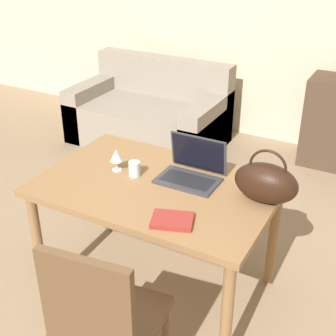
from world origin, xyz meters
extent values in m
cube|color=beige|center=(0.00, 3.16, 1.35)|extent=(10.00, 0.06, 2.70)
cube|color=olive|center=(-0.12, 0.57, 0.74)|extent=(1.33, 0.88, 0.04)
cylinder|color=olive|center=(-0.72, 0.19, 0.36)|extent=(0.06, 0.06, 0.72)
cylinder|color=olive|center=(0.49, 0.19, 0.36)|extent=(0.06, 0.06, 0.72)
cylinder|color=olive|center=(-0.72, 0.95, 0.36)|extent=(0.06, 0.06, 0.72)
cylinder|color=olive|center=(0.49, 0.95, 0.36)|extent=(0.06, 0.06, 0.72)
cube|color=brown|center=(0.05, -0.14, 0.44)|extent=(0.49, 0.49, 0.05)
cube|color=brown|center=(0.08, -0.34, 0.71)|extent=(0.42, 0.09, 0.48)
cylinder|color=brown|center=(-0.15, 0.02, 0.21)|extent=(0.04, 0.04, 0.41)
cube|color=gray|center=(-1.30, 2.45, 0.21)|extent=(1.53, 0.88, 0.42)
cube|color=gray|center=(-1.30, 2.79, 0.62)|extent=(1.53, 0.20, 0.40)
cube|color=gray|center=(-1.97, 2.45, 0.28)|extent=(0.20, 0.88, 0.56)
cube|color=gray|center=(-0.63, 2.45, 0.28)|extent=(0.20, 0.88, 0.56)
cube|color=#38383D|center=(0.03, 0.67, 0.76)|extent=(0.35, 0.22, 0.02)
cube|color=black|center=(0.03, 0.67, 0.77)|extent=(0.29, 0.14, 0.00)
cube|color=#38383D|center=(0.03, 0.81, 0.88)|extent=(0.35, 0.04, 0.22)
cube|color=black|center=(0.03, 0.80, 0.88)|extent=(0.32, 0.04, 0.20)
cylinder|color=silver|center=(-0.28, 0.60, 0.80)|extent=(0.07, 0.07, 0.09)
cylinder|color=silver|center=(-0.41, 0.60, 0.76)|extent=(0.06, 0.06, 0.01)
cylinder|color=silver|center=(-0.41, 0.60, 0.79)|extent=(0.01, 0.01, 0.06)
cone|color=silver|center=(-0.41, 0.60, 0.86)|extent=(0.08, 0.08, 0.07)
ellipsoid|color=black|center=(0.47, 0.69, 0.87)|extent=(0.34, 0.19, 0.22)
torus|color=black|center=(0.47, 0.69, 0.96)|extent=(0.20, 0.01, 0.20)
cube|color=maroon|center=(0.14, 0.28, 0.77)|extent=(0.24, 0.21, 0.02)
camera|label=1|loc=(1.03, -1.41, 2.08)|focal=50.00mm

